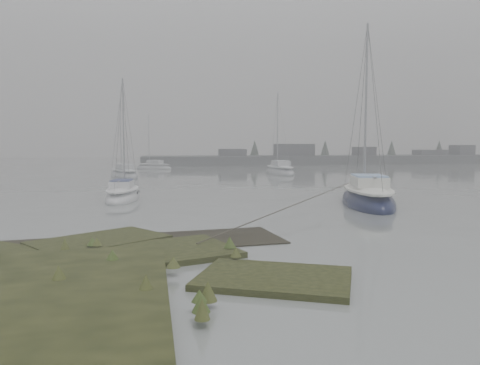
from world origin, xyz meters
name	(u,v)px	position (x,y,z in m)	size (l,w,h in m)	color
ground	(179,181)	(0.00, 30.00, 0.00)	(160.00, 160.00, 0.00)	slate
far_shoreline	(332,159)	(26.84, 61.90, 0.85)	(60.00, 8.00, 4.15)	#4C4F51
sailboat_main	(367,199)	(8.89, 11.98, 0.32)	(4.24, 7.76, 10.42)	#111633
sailboat_white	(123,196)	(-4.00, 16.80, 0.24)	(2.36, 5.57, 7.63)	silver
sailboat_far_a	(124,174)	(-5.04, 36.21, 0.26)	(3.94, 6.18, 8.30)	#A0A5AA
sailboat_far_b	(280,171)	(11.28, 37.90, 0.30)	(2.63, 6.89, 9.56)	#A3A7AC
sailboat_far_c	(154,167)	(-2.12, 50.73, 0.24)	(5.38, 4.72, 7.65)	#B1B7BC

